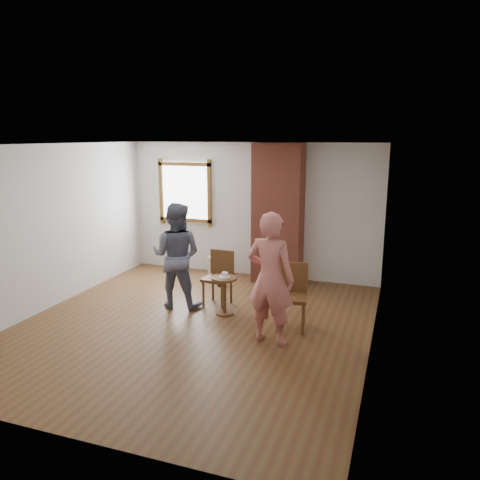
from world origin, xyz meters
name	(u,v)px	position (x,y,z in m)	size (l,w,h in m)	color
ground	(193,326)	(0.00, 0.00, 0.00)	(5.50, 5.50, 0.00)	brown
room_shell	(204,198)	(-0.06, 0.61, 1.81)	(5.04, 5.52, 2.62)	silver
brick_chimney	(278,214)	(0.60, 2.50, 1.30)	(0.90, 0.50, 2.60)	#AF523E
stoneware_crock	(215,266)	(-0.63, 2.40, 0.20)	(0.31, 0.31, 0.40)	tan
dark_pot	(222,282)	(-0.29, 1.86, 0.08)	(0.16, 0.16, 0.16)	black
dining_chair_left	(219,274)	(0.02, 1.00, 0.50)	(0.45, 0.45, 0.89)	brown
dining_chair_right	(292,292)	(1.36, 0.44, 0.53)	(0.50, 0.50, 0.94)	brown
side_table	(224,289)	(0.27, 0.58, 0.40)	(0.40, 0.40, 0.60)	brown
cake_plate	(224,277)	(0.27, 0.58, 0.60)	(0.18, 0.18, 0.01)	white
cake_slice	(225,275)	(0.28, 0.58, 0.64)	(0.08, 0.07, 0.06)	white
man	(176,256)	(-0.58, 0.66, 0.85)	(0.83, 0.64, 1.70)	#121833
person_pink	(270,279)	(1.20, -0.17, 0.89)	(0.65, 0.43, 1.78)	#CA6D65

